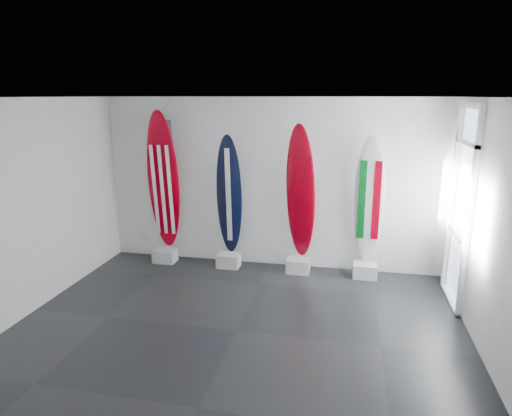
% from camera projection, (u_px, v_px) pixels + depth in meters
% --- Properties ---
extents(floor, '(6.00, 6.00, 0.00)m').
position_uv_depth(floor, '(236.00, 331.00, 5.92)').
color(floor, black).
rests_on(floor, ground).
extents(ceiling, '(6.00, 6.00, 0.00)m').
position_uv_depth(ceiling, '(234.00, 97.00, 5.19)').
color(ceiling, white).
rests_on(ceiling, wall_back).
extents(wall_back, '(6.00, 0.00, 6.00)m').
position_uv_depth(wall_back, '(270.00, 184.00, 7.93)').
color(wall_back, white).
rests_on(wall_back, ground).
extents(wall_front, '(6.00, 0.00, 6.00)m').
position_uv_depth(wall_front, '(148.00, 316.00, 3.18)').
color(wall_front, white).
rests_on(wall_front, ground).
extents(wall_left, '(0.00, 5.00, 5.00)m').
position_uv_depth(wall_left, '(23.00, 210.00, 6.15)').
color(wall_left, white).
rests_on(wall_left, ground).
extents(wall_right, '(0.00, 5.00, 5.00)m').
position_uv_depth(wall_right, '(497.00, 237.00, 4.96)').
color(wall_right, white).
rests_on(wall_right, ground).
extents(display_block_usa, '(0.40, 0.30, 0.24)m').
position_uv_depth(display_block_usa, '(165.00, 256.00, 8.34)').
color(display_block_usa, silver).
rests_on(display_block_usa, floor).
extents(surfboard_usa, '(0.59, 0.37, 2.55)m').
position_uv_depth(surfboard_usa, '(163.00, 181.00, 8.09)').
color(surfboard_usa, '#A10011').
rests_on(surfboard_usa, display_block_usa).
extents(display_block_navy, '(0.40, 0.30, 0.24)m').
position_uv_depth(display_block_navy, '(229.00, 260.00, 8.10)').
color(display_block_navy, silver).
rests_on(display_block_navy, floor).
extents(surfboard_navy, '(0.51, 0.26, 2.14)m').
position_uv_depth(surfboard_navy, '(229.00, 195.00, 7.90)').
color(surfboard_navy, black).
rests_on(surfboard_navy, display_block_navy).
extents(display_block_swiss, '(0.40, 0.30, 0.24)m').
position_uv_depth(display_block_swiss, '(298.00, 266.00, 7.85)').
color(display_block_swiss, silver).
rests_on(display_block_swiss, floor).
extents(surfboard_swiss, '(0.61, 0.47, 2.35)m').
position_uv_depth(surfboard_swiss, '(300.00, 193.00, 7.63)').
color(surfboard_swiss, '#A10011').
rests_on(surfboard_swiss, display_block_swiss).
extents(display_block_italy, '(0.40, 0.30, 0.24)m').
position_uv_depth(display_block_italy, '(365.00, 271.00, 7.63)').
color(display_block_italy, silver).
rests_on(display_block_italy, floor).
extents(surfboard_italy, '(0.52, 0.27, 2.19)m').
position_uv_depth(surfboard_italy, '(369.00, 200.00, 7.42)').
color(surfboard_italy, white).
rests_on(surfboard_italy, display_block_italy).
extents(wall_outlet, '(0.09, 0.02, 0.13)m').
position_uv_depth(wall_outlet, '(145.00, 237.00, 8.67)').
color(wall_outlet, silver).
rests_on(wall_outlet, wall_back).
extents(glass_door, '(0.12, 1.16, 2.85)m').
position_uv_depth(glass_door, '(461.00, 209.00, 6.46)').
color(glass_door, white).
rests_on(glass_door, floor).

